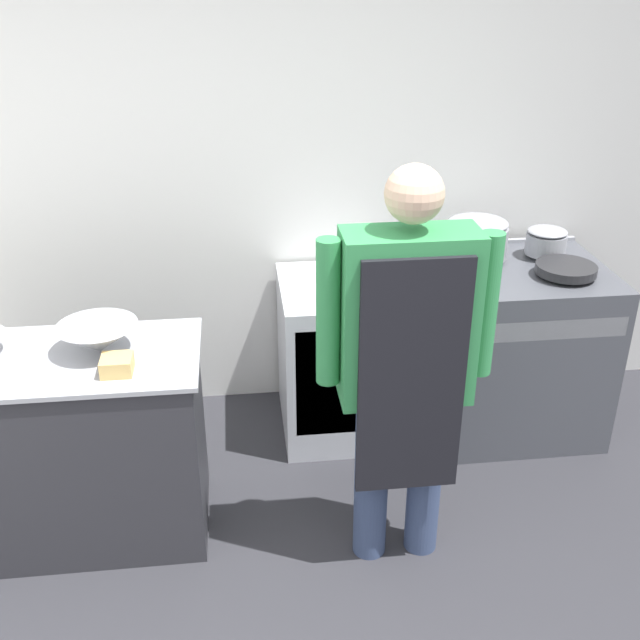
# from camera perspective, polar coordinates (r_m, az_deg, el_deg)

# --- Properties ---
(wall_back) EXTENTS (8.00, 0.05, 2.70)m
(wall_back) POSITION_cam_1_polar(r_m,az_deg,el_deg) (3.92, -2.70, 11.82)
(wall_back) COLOR white
(wall_back) RESTS_ON ground_plane
(prep_counter) EXTENTS (1.14, 0.61, 0.87)m
(prep_counter) POSITION_cam_1_polar(r_m,az_deg,el_deg) (3.39, -18.40, -9.13)
(prep_counter) COLOR #2D2D33
(prep_counter) RESTS_ON ground_plane
(stove) EXTENTS (0.88, 0.75, 0.92)m
(stove) POSITION_cam_1_polar(r_m,az_deg,el_deg) (4.07, 14.32, -2.00)
(stove) COLOR #4C4F56
(stove) RESTS_ON ground_plane
(fridge_unit) EXTENTS (0.59, 0.67, 0.82)m
(fridge_unit) POSITION_cam_1_polar(r_m,az_deg,el_deg) (3.93, 1.38, -2.85)
(fridge_unit) COLOR silver
(fridge_unit) RESTS_ON ground_plane
(person_cook) EXTENTS (0.68, 0.24, 1.68)m
(person_cook) POSITION_cam_1_polar(r_m,az_deg,el_deg) (2.84, 6.56, -2.51)
(person_cook) COLOR #38476B
(person_cook) RESTS_ON ground_plane
(mixing_bowl) EXTENTS (0.33, 0.33, 0.12)m
(mixing_bowl) POSITION_cam_1_polar(r_m,az_deg,el_deg) (3.15, -16.54, -1.33)
(mixing_bowl) COLOR #9EA0A8
(mixing_bowl) RESTS_ON prep_counter
(plastic_tub) EXTENTS (0.12, 0.12, 0.07)m
(plastic_tub) POSITION_cam_1_polar(r_m,az_deg,el_deg) (2.98, -15.22, -3.32)
(plastic_tub) COLOR #D8B266
(plastic_tub) RESTS_ON prep_counter
(stock_pot) EXTENTS (0.31, 0.31, 0.21)m
(stock_pot) POSITION_cam_1_polar(r_m,az_deg,el_deg) (3.90, 11.86, 6.19)
(stock_pot) COLOR #9EA0A8
(stock_pot) RESTS_ON stove
(saute_pan) EXTENTS (0.29, 0.29, 0.04)m
(saute_pan) POSITION_cam_1_polar(r_m,az_deg,el_deg) (3.83, 18.24, 3.72)
(saute_pan) COLOR #262628
(saute_pan) RESTS_ON stove
(sauce_pot) EXTENTS (0.21, 0.21, 0.14)m
(sauce_pot) POSITION_cam_1_polar(r_m,az_deg,el_deg) (4.04, 16.86, 5.80)
(sauce_pot) COLOR #9EA0A8
(sauce_pot) RESTS_ON stove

